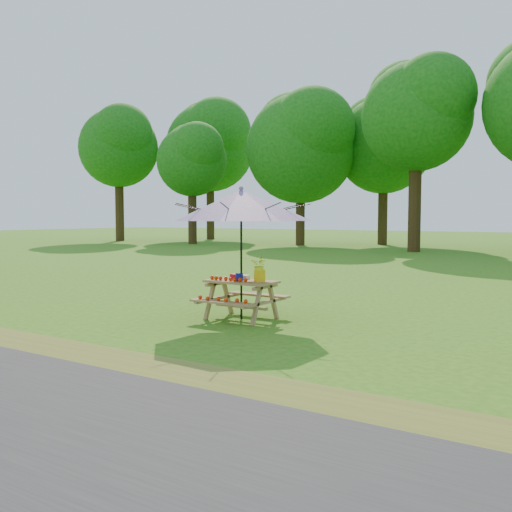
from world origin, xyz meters
The scene contains 8 objects.
ground centered at (0.00, 0.00, 0.00)m, with size 120.00×120.00×0.00m, color #306E15.
drygrass_strip centered at (0.00, -2.80, 0.00)m, with size 120.00×1.20×0.01m, color olive.
treeline centered at (0.00, 22.00, 8.00)m, with size 60.00×12.00×16.00m, color #105D12, non-canonical shape.
picnic_table centered at (0.24, 0.50, 0.33)m, with size 1.20×1.32×0.67m.
patio_umbrella centered at (0.24, 0.50, 1.95)m, with size 3.08×3.08×2.27m.
produce_bins centered at (0.17, 0.53, 0.72)m, with size 0.30×0.41×0.13m.
tomatoes_row centered at (0.09, 0.32, 0.71)m, with size 0.77×0.13×0.07m, color red, non-canonical shape.
flower_bucket centered at (0.60, 0.52, 0.90)m, with size 0.27×0.23×0.43m.
Camera 1 is at (5.73, -7.47, 1.77)m, focal length 40.00 mm.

